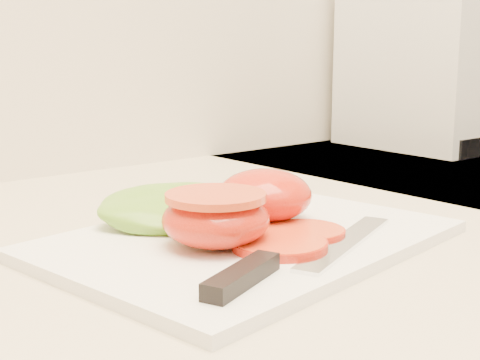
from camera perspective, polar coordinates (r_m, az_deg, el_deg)
cutting_board at (r=0.57m, az=0.65°, el=-5.10°), size 0.36×0.28×0.01m
tomato_half_dome at (r=0.60m, az=2.10°, el=-1.32°), size 0.09×0.09×0.05m
tomato_half_cut at (r=0.53m, az=-2.07°, el=-3.18°), size 0.09×0.09×0.04m
tomato_slice_0 at (r=0.53m, az=3.41°, el=-5.52°), size 0.07×0.07×0.01m
tomato_slice_1 at (r=0.56m, az=5.61°, el=-4.42°), size 0.06×0.06×0.01m
lettuce_leaf_0 at (r=0.60m, az=-5.17°, el=-2.41°), size 0.17×0.15×0.03m
lettuce_leaf_1 at (r=0.63m, az=-2.70°, el=-1.92°), size 0.12×0.12×0.02m
knife at (r=0.48m, az=4.06°, el=-6.93°), size 0.25×0.08×0.01m
appliance at (r=1.17m, az=15.90°, el=10.13°), size 0.21×0.26×0.30m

